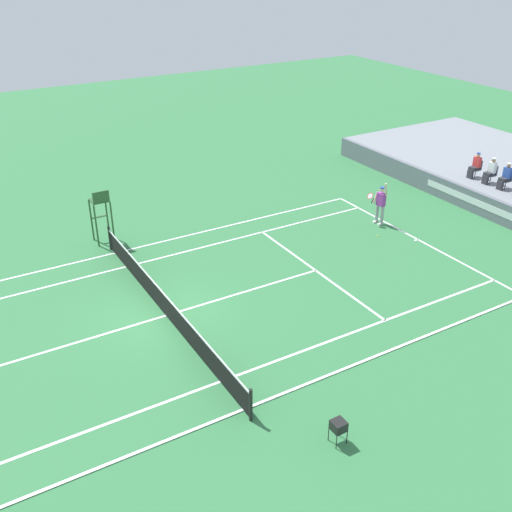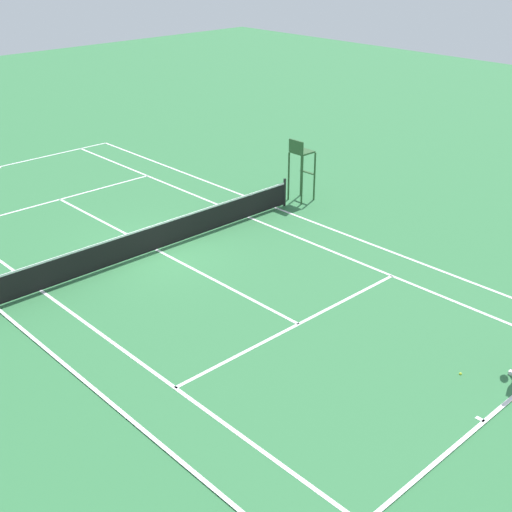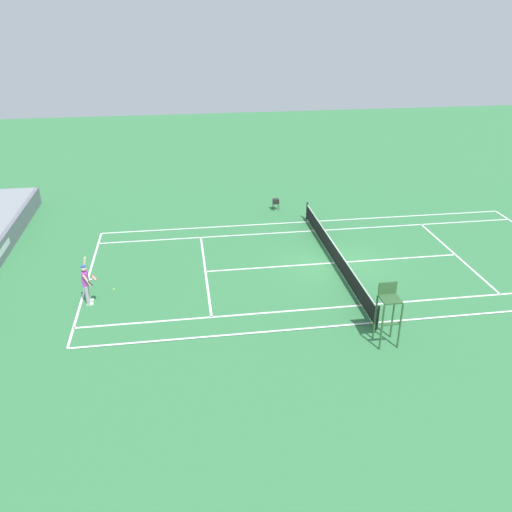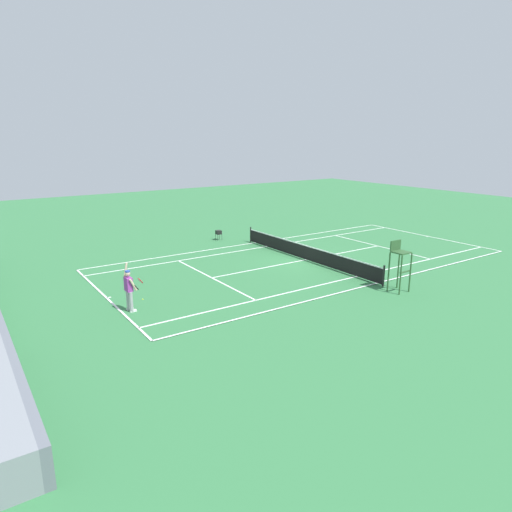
% 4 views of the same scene
% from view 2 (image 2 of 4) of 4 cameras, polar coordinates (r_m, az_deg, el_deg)
% --- Properties ---
extents(ground_plane, '(80.00, 80.00, 0.00)m').
position_cam_2_polar(ground_plane, '(22.78, -8.20, 0.43)').
color(ground_plane, '#337542').
extents(court, '(11.08, 23.88, 0.03)m').
position_cam_2_polar(court, '(22.78, -8.20, 0.46)').
color(court, '#337542').
rests_on(court, ground).
extents(net, '(11.98, 0.10, 1.07)m').
position_cam_2_polar(net, '(22.57, -8.28, 1.63)').
color(net, black).
rests_on(net, ground).
extents(tennis_ball, '(0.07, 0.07, 0.07)m').
position_cam_2_polar(tennis_ball, '(17.21, 16.58, -9.33)').
color(tennis_ball, '#D1E533').
rests_on(tennis_ball, ground).
extents(umpire_chair, '(0.77, 0.77, 2.44)m').
position_cam_2_polar(umpire_chair, '(26.37, 3.73, 7.81)').
color(umpire_chair, '#2D562D').
rests_on(umpire_chair, ground).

